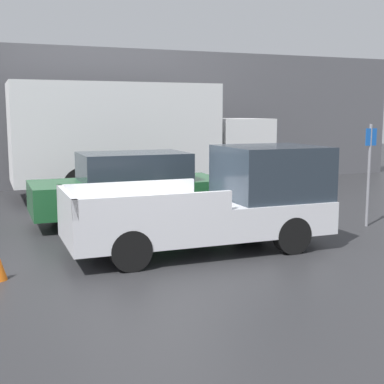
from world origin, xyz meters
TOP-DOWN VIEW (x-y plane):
  - ground_plane at (0.00, 0.00)m, footprint 60.00×60.00m
  - building_wall at (0.00, 10.48)m, footprint 28.00×0.15m
  - pickup_truck at (1.57, 0.43)m, footprint 5.12×1.98m
  - car at (0.53, 3.67)m, footprint 4.69×2.00m
  - delivery_truck at (1.80, 7.88)m, footprint 8.44×2.59m
  - parking_sign at (5.64, 1.08)m, footprint 0.30×0.07m
  - newspaper_box at (2.94, 10.16)m, footprint 0.45×0.40m

SIDE VIEW (x-z plane):
  - ground_plane at x=0.00m, z-range 0.00..0.00m
  - newspaper_box at x=2.94m, z-range 0.00..1.02m
  - car at x=0.53m, z-range 0.01..1.72m
  - pickup_truck at x=1.57m, z-range -0.08..1.94m
  - parking_sign at x=5.64m, z-range 0.15..2.58m
  - delivery_truck at x=1.80m, z-range 0.14..3.74m
  - building_wall at x=0.00m, z-range 0.00..5.02m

